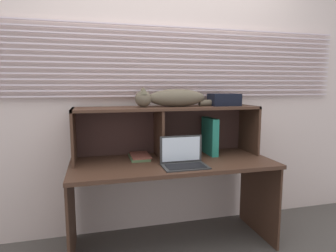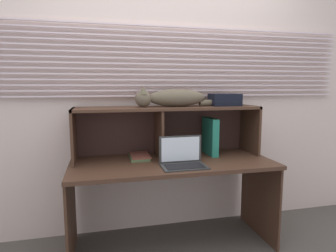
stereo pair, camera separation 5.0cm
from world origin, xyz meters
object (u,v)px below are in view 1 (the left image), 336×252
object	(u,v)px
cat	(173,98)
storage_box	(224,100)
binder_upright	(210,136)
book_stack	(139,157)
laptop	(184,160)

from	to	relation	value
cat	storage_box	world-z (taller)	cat
binder_upright	book_stack	world-z (taller)	binder_upright
laptop	storage_box	world-z (taller)	storage_box
cat	binder_upright	world-z (taller)	cat
book_stack	storage_box	xyz separation A→B (m)	(0.75, 0.00, 0.46)
binder_upright	book_stack	xyz separation A→B (m)	(-0.62, -0.00, -0.14)
storage_box	book_stack	bearing A→B (deg)	-179.67
laptop	book_stack	world-z (taller)	laptop
binder_upright	storage_box	xyz separation A→B (m)	(0.13, 0.00, 0.31)
binder_upright	book_stack	bearing A→B (deg)	-179.60
book_stack	laptop	bearing A→B (deg)	-46.36
cat	binder_upright	distance (m)	0.47
cat	laptop	world-z (taller)	cat
laptop	storage_box	xyz separation A→B (m)	(0.46, 0.30, 0.43)
book_stack	storage_box	size ratio (longest dim) A/B	1.02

